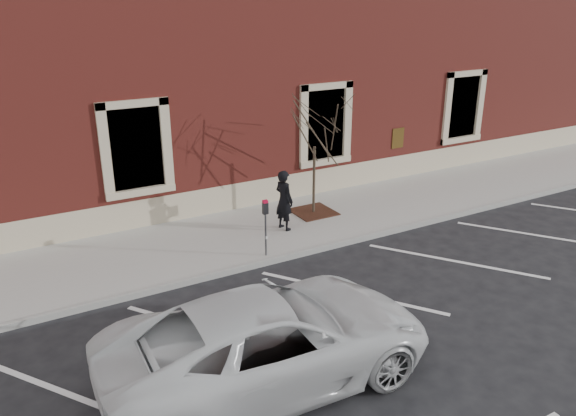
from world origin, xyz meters
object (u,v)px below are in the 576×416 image
sapling (315,128)px  parking_meter (265,217)px  white_truck (269,339)px  man (284,200)px

sapling → parking_meter: bearing=-143.5°
sapling → white_truck: (-4.67, -6.05, -1.91)m
parking_meter → white_truck: size_ratio=0.26×
sapling → white_truck: size_ratio=0.64×
man → parking_meter: 1.76m
sapling → white_truck: 7.88m
sapling → white_truck: sapling is taller
man → parking_meter: man is taller
man → sapling: size_ratio=0.46×
parking_meter → white_truck: bearing=-110.9°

